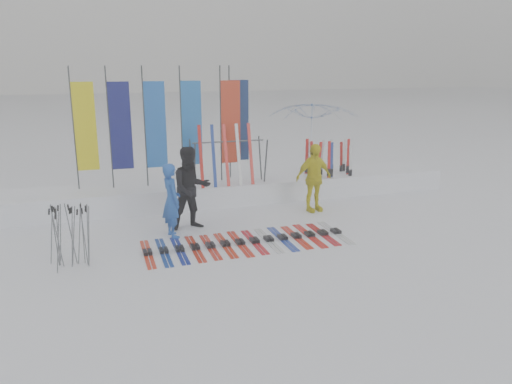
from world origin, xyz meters
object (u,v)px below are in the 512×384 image
object	(u,v)px
person_blue	(172,201)
person_black	(191,188)
tent_canopy	(313,141)
ski_rack	(229,156)
ski_row	(247,242)
person_yellow	(314,178)

from	to	relation	value
person_blue	person_black	world-z (taller)	person_black
person_blue	tent_canopy	xyz separation A→B (m)	(5.36, 4.19, 0.50)
person_blue	ski_rack	xyz separation A→B (m)	(1.93, 2.21, 0.53)
person_blue	person_black	size ratio (longest dim) A/B	0.86
tent_canopy	ski_rack	size ratio (longest dim) A/B	1.47
ski_rack	tent_canopy	bearing A→B (deg)	29.96
person_black	tent_canopy	xyz separation A→B (m)	(4.83, 3.75, 0.36)
person_black	ski_rack	size ratio (longest dim) A/B	0.97
ski_row	ski_rack	size ratio (longest dim) A/B	2.21
tent_canopy	person_black	bearing A→B (deg)	-142.21
person_blue	ski_row	distance (m)	1.95
tent_canopy	ski_rack	bearing A→B (deg)	-150.04
ski_row	tent_canopy	bearing A→B (deg)	52.98
ski_row	ski_rack	xyz separation A→B (m)	(0.44, 3.16, 1.35)
person_blue	ski_row	xyz separation A→B (m)	(1.49, -0.95, -0.82)
person_black	tent_canopy	distance (m)	6.12
person_yellow	ski_row	bearing A→B (deg)	-151.92
tent_canopy	ski_row	world-z (taller)	tent_canopy
person_yellow	tent_canopy	xyz separation A→B (m)	(1.46, 3.31, 0.44)
person_black	person_yellow	bearing A→B (deg)	0.38
ski_rack	ski_row	bearing A→B (deg)	-97.93
person_yellow	tent_canopy	bearing A→B (deg)	57.05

